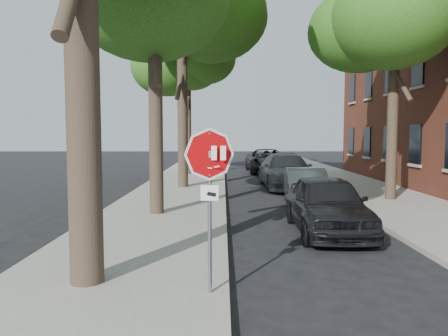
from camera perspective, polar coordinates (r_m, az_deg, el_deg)
The scene contains 13 objects.
ground at distance 7.27m, azimuth 3.93°, elevation -16.78°, with size 120.00×120.00×0.00m, color black.
sidewalk_left at distance 19.04m, azimuth -6.21°, elevation -3.33°, with size 4.00×55.00×0.12m, color gray.
sidewalk_right at distance 20.01m, azimuth 18.82°, elevation -3.16°, with size 4.00×55.00×0.12m, color gray.
curb_left at distance 18.93m, azimuth -0.01°, elevation -3.33°, with size 0.12×55.00×0.13m, color #9E9384.
curb_right at distance 19.44m, azimuth 13.09°, elevation -3.24°, with size 0.12×55.00×0.13m, color #9E9384.
stop_sign at distance 6.77m, azimuth -1.89°, elevation -1.33°, with size 0.76×0.34×2.61m.
tree_mid_b at distance 21.64m, azimuth -5.56°, elevation 18.80°, with size 5.88×5.46×10.36m.
tree_far at distance 28.33m, azimuth -4.79°, elevation 13.76°, with size 5.29×4.91×9.33m.
tree_right at distance 18.64m, azimuth 21.32°, elevation 18.40°, with size 5.29×4.91×9.33m.
car_a at distance 11.95m, azimuth 13.32°, elevation -4.61°, with size 1.82×4.53×1.54m, color black.
car_b at distance 16.50m, azimuth 10.67°, elevation -2.42°, with size 1.43×4.11×1.35m, color gray.
car_c at distance 21.59m, azimuth 8.09°, elevation -0.38°, with size 2.31×5.69×1.65m, color #57595D.
car_d at distance 29.93m, azimuth 5.70°, elevation 0.94°, with size 2.67×5.79×1.61m, color black.
Camera 1 is at (-0.49, -6.75, 2.63)m, focal length 35.00 mm.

